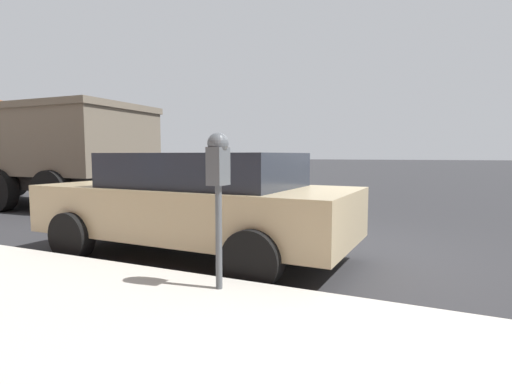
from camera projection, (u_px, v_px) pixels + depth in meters
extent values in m
plane|color=#2B2B2D|center=(324.00, 250.00, 5.82)|extent=(220.00, 220.00, 0.00)
cylinder|color=#4C5156|center=(219.00, 237.00, 3.62)|extent=(0.06, 0.06, 0.95)
cube|color=#4C5156|center=(218.00, 166.00, 3.56)|extent=(0.20, 0.14, 0.34)
sphere|color=#4C5156|center=(218.00, 143.00, 3.54)|extent=(0.19, 0.19, 0.19)
cube|color=#B21919|center=(224.00, 171.00, 3.66)|extent=(0.01, 0.11, 0.12)
cube|color=black|center=(224.00, 158.00, 3.65)|extent=(0.01, 0.10, 0.08)
cube|color=tan|center=(194.00, 210.00, 5.41)|extent=(1.88, 4.34, 0.65)
cube|color=#232833|center=(204.00, 170.00, 5.29)|extent=(1.62, 2.45, 0.44)
cylinder|color=black|center=(71.00, 236.00, 5.23)|extent=(0.24, 0.65, 0.64)
cylinder|color=black|center=(160.00, 217.00, 6.82)|extent=(0.24, 0.65, 0.64)
cylinder|color=black|center=(253.00, 260.00, 4.07)|extent=(0.24, 0.65, 0.64)
cylinder|color=black|center=(309.00, 230.00, 5.65)|extent=(0.24, 0.65, 0.64)
cube|color=black|center=(29.00, 179.00, 11.20)|extent=(2.49, 7.11, 0.35)
cube|color=#6B6051|center=(62.00, 144.00, 10.59)|extent=(2.81, 4.45, 1.61)
cube|color=#6B6051|center=(61.00, 110.00, 10.51)|extent=(2.91, 4.55, 0.16)
cylinder|color=black|center=(14.00, 181.00, 13.40)|extent=(0.33, 1.05, 1.04)
cylinder|color=black|center=(85.00, 183.00, 12.17)|extent=(0.33, 1.05, 1.04)
cylinder|color=black|center=(52.00, 193.00, 9.04)|extent=(0.33, 1.05, 1.04)
cylinder|color=black|center=(131.00, 185.00, 11.49)|extent=(0.33, 1.05, 1.04)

